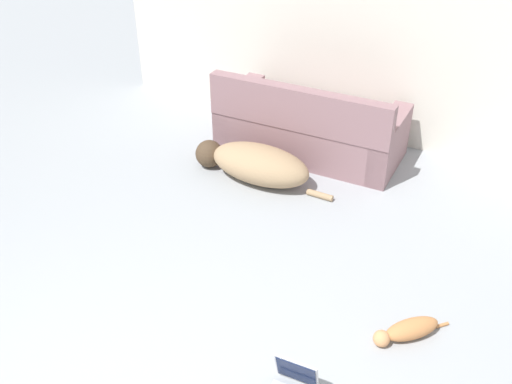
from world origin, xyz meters
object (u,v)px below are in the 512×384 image
object	(u,v)px
couch	(309,129)
laptop_open	(293,384)
dog	(255,163)
cat	(407,330)

from	to	relation	value
couch	laptop_open	size ratio (longest dim) A/B	5.76
dog	laptop_open	world-z (taller)	dog
couch	dog	distance (m)	0.81
dog	cat	distance (m)	2.36
dog	cat	size ratio (longest dim) A/B	3.04
couch	laptop_open	distance (m)	3.15
couch	cat	xyz separation A→B (m)	(1.70, -2.10, -0.21)
couch	dog	xyz separation A→B (m)	(-0.25, -0.76, -0.10)
dog	laptop_open	distance (m)	2.58
couch	cat	bearing A→B (deg)	127.51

